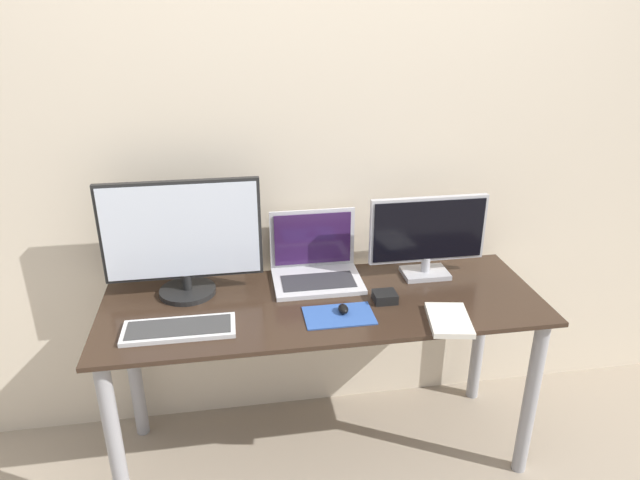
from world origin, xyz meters
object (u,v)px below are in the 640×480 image
Objects in this scene: monitor_left at (182,239)px; mouse at (343,309)px; laptop at (315,263)px; power_brick at (385,297)px; keyboard at (179,329)px; monitor_right at (428,235)px; book at (449,320)px.

monitor_left is 10.13× the size of mouse.
laptop is at bearing 100.70° from mouse.
laptop is 4.09× the size of power_brick.
laptop reaches higher than mouse.
power_brick reaches higher than keyboard.
monitor_right reaches higher than keyboard.
keyboard is at bearing -148.16° from laptop.
keyboard is 0.59m from mouse.
monitor_left is at bearing 156.09° from mouse.
laptop is 1.48× the size of book.
monitor_left is 1.53× the size of keyboard.
laptop is at bearing 134.53° from book.
power_brick is at bearing -139.88° from monitor_right.
monitor_left reaches higher than power_brick.
keyboard is 0.96m from book.
monitor_right is 0.42m from book.
monitor_right is at bearing 40.12° from power_brick.
monitor_right is 2.01× the size of book.
monitor_right is at bearing 0.00° from monitor_left.
mouse is 0.38m from book.
mouse is (0.57, -0.25, -0.21)m from monitor_left.
keyboard is 6.61× the size of mouse.
keyboard is 0.77m from power_brick.
keyboard is at bearing -93.41° from monitor_left.
mouse is 0.68× the size of power_brick.
monitor_right is 0.48m from laptop.
monitor_right is 5.55× the size of power_brick.
mouse reaches higher than keyboard.
mouse is at bearing -23.91° from monitor_left.
monitor_left reaches higher than book.
monitor_right is at bearing -6.43° from laptop.
monitor_left is at bearing 86.59° from keyboard.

